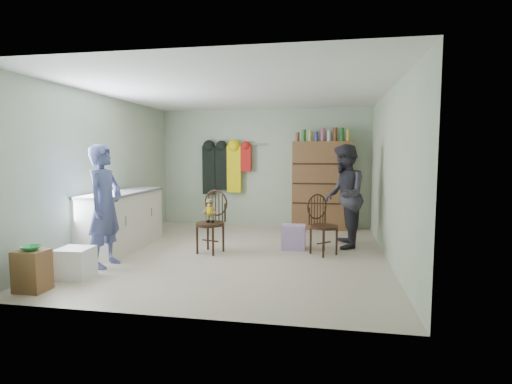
% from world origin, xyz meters
% --- Properties ---
extents(ground_plane, '(5.00, 5.00, 0.00)m').
position_xyz_m(ground_plane, '(0.00, 0.00, 0.00)').
color(ground_plane, beige).
rests_on(ground_plane, ground).
extents(room_walls, '(5.00, 5.00, 5.00)m').
position_xyz_m(room_walls, '(0.00, 0.53, 1.58)').
color(room_walls, '#ADBC9E').
rests_on(room_walls, ground).
extents(counter, '(0.64, 1.86, 0.94)m').
position_xyz_m(counter, '(-1.95, 0.00, 0.47)').
color(counter, silver).
rests_on(counter, ground).
extents(stool, '(0.33, 0.28, 0.47)m').
position_xyz_m(stool, '(-1.92, -2.09, 0.24)').
color(stool, brown).
rests_on(stool, ground).
extents(bowl, '(0.21, 0.21, 0.05)m').
position_xyz_m(bowl, '(-1.92, -2.09, 0.50)').
color(bowl, green).
rests_on(bowl, stool).
extents(plastic_tub, '(0.42, 0.40, 0.38)m').
position_xyz_m(plastic_tub, '(-1.75, -1.55, 0.19)').
color(plastic_tub, white).
rests_on(plastic_tub, ground).
extents(chair_front, '(0.54, 0.54, 0.99)m').
position_xyz_m(chair_front, '(-0.42, -0.01, 0.56)').
color(chair_front, '#321D11').
rests_on(chair_front, ground).
extents(chair_far, '(0.58, 0.58, 0.93)m').
position_xyz_m(chair_far, '(1.28, 0.20, 0.50)').
color(chair_far, '#321D11').
rests_on(chair_far, ground).
extents(striped_bag, '(0.38, 0.30, 0.40)m').
position_xyz_m(striped_bag, '(0.83, 0.41, 0.20)').
color(striped_bag, pink).
rests_on(striped_bag, ground).
extents(person_left, '(0.43, 0.63, 1.68)m').
position_xyz_m(person_left, '(-1.64, -1.01, 0.84)').
color(person_left, '#444C7E').
rests_on(person_left, ground).
extents(person_right, '(0.66, 0.84, 1.71)m').
position_xyz_m(person_right, '(1.63, 0.71, 0.86)').
color(person_right, '#2D2B33').
rests_on(person_right, ground).
extents(dresser, '(1.20, 0.39, 2.07)m').
position_xyz_m(dresser, '(1.25, 2.30, 0.92)').
color(dresser, brown).
rests_on(dresser, ground).
extents(coat_rack, '(1.42, 0.12, 1.09)m').
position_xyz_m(coat_rack, '(-0.83, 2.38, 1.25)').
color(coat_rack, '#99999E').
rests_on(coat_rack, ground).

